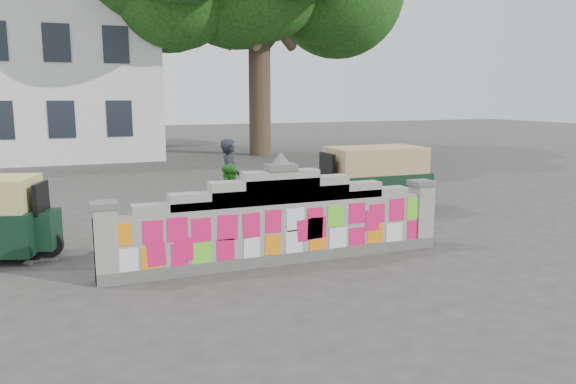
% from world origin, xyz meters
% --- Properties ---
extents(ground, '(100.00, 100.00, 0.00)m').
position_xyz_m(ground, '(0.00, 0.00, 0.00)').
color(ground, '#383533').
rests_on(ground, ground).
extents(parapet_wall, '(6.48, 0.44, 2.01)m').
position_xyz_m(parapet_wall, '(-0.00, -0.01, 0.75)').
color(parapet_wall, '#4C4C49').
rests_on(parapet_wall, ground).
extents(cyclist_bike, '(2.13, 1.29, 1.05)m').
position_xyz_m(cyclist_bike, '(-0.07, 2.92, 0.53)').
color(cyclist_bike, black).
rests_on(cyclist_bike, ground).
extents(cyclist_rider, '(0.61, 0.75, 1.79)m').
position_xyz_m(cyclist_rider, '(-0.07, 2.92, 0.89)').
color(cyclist_rider, black).
rests_on(cyclist_rider, ground).
extents(pedestrian, '(0.63, 0.79, 1.57)m').
position_xyz_m(pedestrian, '(-0.31, 2.21, 0.78)').
color(pedestrian, '#297921').
rests_on(pedestrian, ground).
extents(rickshaw_right, '(3.08, 1.48, 1.70)m').
position_xyz_m(rickshaw_right, '(3.83, 3.25, 0.88)').
color(rickshaw_right, black).
rests_on(rickshaw_right, ground).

